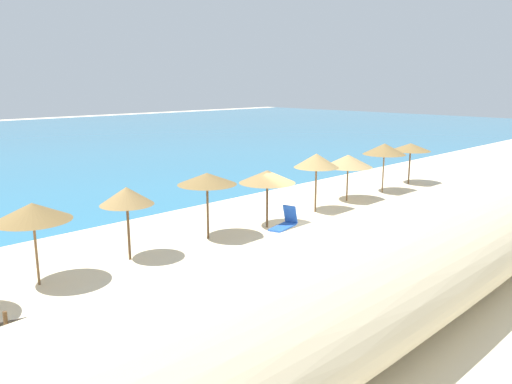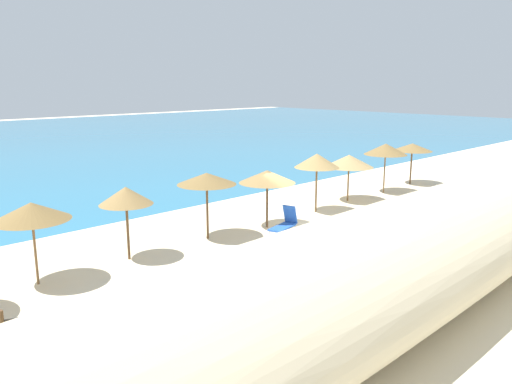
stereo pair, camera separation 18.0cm
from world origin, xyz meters
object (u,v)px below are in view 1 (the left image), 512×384
(beach_umbrella_6, at_px, (348,161))
(beach_ball, at_px, (274,260))
(beach_umbrella_7, at_px, (384,149))
(beach_umbrella_3, at_px, (207,179))
(wooden_signpost, at_px, (8,343))
(beach_umbrella_5, at_px, (316,161))
(beach_umbrella_1, at_px, (32,212))
(lounge_chair_1, at_px, (285,223))
(beach_umbrella_4, at_px, (267,177))
(beach_umbrella_8, at_px, (411,147))
(beach_umbrella_2, at_px, (127,196))

(beach_umbrella_6, bearing_deg, beach_ball, -158.26)
(beach_umbrella_7, bearing_deg, beach_ball, -164.07)
(beach_umbrella_7, xyz_separation_m, beach_ball, (-13.28, -3.79, -2.43))
(beach_umbrella_3, xyz_separation_m, wooden_signpost, (-9.66, -5.26, -1.48))
(beach_umbrella_5, height_order, beach_umbrella_6, beach_umbrella_5)
(beach_umbrella_1, distance_m, beach_ball, 8.15)
(beach_umbrella_3, xyz_separation_m, lounge_chair_1, (2.77, -1.79, -2.04))
(beach_umbrella_1, height_order, lounge_chair_1, beach_umbrella_1)
(beach_umbrella_3, bearing_deg, beach_umbrella_6, 0.04)
(beach_umbrella_4, xyz_separation_m, beach_umbrella_5, (3.69, 0.22, 0.29))
(beach_umbrella_5, bearing_deg, beach_umbrella_3, 177.20)
(beach_umbrella_1, height_order, beach_umbrella_8, beach_umbrella_1)
(beach_umbrella_1, bearing_deg, wooden_signpost, -116.97)
(beach_umbrella_6, bearing_deg, beach_umbrella_4, -175.36)
(lounge_chair_1, bearing_deg, beach_umbrella_5, -82.71)
(beach_ball, bearing_deg, beach_umbrella_3, 86.40)
(beach_umbrella_3, bearing_deg, lounge_chair_1, -32.96)
(beach_umbrella_1, xyz_separation_m, beach_umbrella_8, (23.51, 0.07, -0.06))
(lounge_chair_1, bearing_deg, beach_umbrella_4, -21.57)
(beach_umbrella_3, height_order, wooden_signpost, beach_umbrella_3)
(beach_umbrella_5, bearing_deg, beach_umbrella_8, 2.13)
(beach_umbrella_2, bearing_deg, beach_umbrella_4, -4.96)
(beach_ball, bearing_deg, lounge_chair_1, 36.05)
(beach_umbrella_4, bearing_deg, wooden_signpost, -159.51)
(beach_umbrella_3, height_order, beach_ball, beach_umbrella_3)
(beach_umbrella_7, bearing_deg, beach_umbrella_6, 176.41)
(wooden_signpost, bearing_deg, lounge_chair_1, 31.27)
(beach_umbrella_1, relative_size, beach_umbrella_5, 0.92)
(beach_umbrella_1, bearing_deg, beach_umbrella_3, 0.18)
(beach_umbrella_6, bearing_deg, beach_umbrella_8, 0.31)
(beach_umbrella_4, bearing_deg, beach_umbrella_6, 4.64)
(beach_umbrella_6, bearing_deg, beach_umbrella_3, -179.96)
(beach_umbrella_2, bearing_deg, beach_umbrella_1, -179.15)
(beach_umbrella_4, distance_m, beach_umbrella_7, 10.10)
(beach_umbrella_2, height_order, lounge_chair_1, beach_umbrella_2)
(beach_umbrella_3, bearing_deg, beach_ball, -93.60)
(beach_umbrella_1, distance_m, beach_umbrella_2, 3.33)
(beach_umbrella_1, xyz_separation_m, beach_umbrella_7, (20.03, -0.18, 0.16))
(beach_umbrella_2, xyz_separation_m, wooden_signpost, (-5.99, -5.28, -1.34))
(beach_umbrella_3, xyz_separation_m, beach_umbrella_7, (13.03, -0.20, 0.05))
(beach_umbrella_3, xyz_separation_m, beach_umbrella_5, (6.63, -0.32, 0.07))
(lounge_chair_1, height_order, wooden_signpost, wooden_signpost)
(beach_umbrella_6, bearing_deg, lounge_chair_1, -165.59)
(beach_umbrella_1, bearing_deg, beach_umbrella_4, -3.02)
(beach_umbrella_8, bearing_deg, beach_umbrella_3, -179.85)
(beach_umbrella_2, relative_size, beach_umbrella_8, 1.05)
(beach_umbrella_4, height_order, wooden_signpost, beach_umbrella_4)
(beach_umbrella_6, bearing_deg, beach_umbrella_5, -173.98)
(beach_umbrella_8, xyz_separation_m, beach_ball, (-16.76, -4.03, -2.21))
(lounge_chair_1, height_order, beach_ball, lounge_chair_1)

